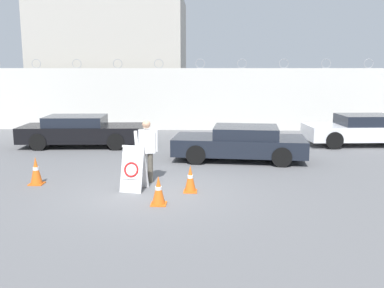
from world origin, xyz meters
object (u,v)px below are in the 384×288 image
object	(u,v)px
security_guard	(147,148)
parked_car_far_side	(361,130)
parked_car_front_coupe	(81,131)
traffic_cone_near	(159,191)
traffic_cone_mid	(36,171)
parked_car_rear_sedan	(240,143)
traffic_cone_far	(190,179)
barricade_sign	(134,168)

from	to	relation	value
security_guard	parked_car_far_side	xyz separation A→B (m)	(7.92, 6.11, -0.33)
parked_car_far_side	parked_car_front_coupe	bearing A→B (deg)	-0.78
traffic_cone_near	parked_car_far_side	xyz separation A→B (m)	(7.39, 8.03, 0.30)
security_guard	traffic_cone_near	xyz separation A→B (m)	(0.53, -1.92, -0.63)
security_guard	traffic_cone_mid	world-z (taller)	security_guard
parked_car_rear_sedan	traffic_cone_far	bearing A→B (deg)	73.70
barricade_sign	parked_car_far_side	xyz separation A→B (m)	(8.16, 6.87, 0.05)
security_guard	parked_car_rear_sedan	world-z (taller)	security_guard
barricade_sign	traffic_cone_mid	world-z (taller)	barricade_sign
security_guard	parked_car_front_coupe	distance (m)	6.44
parked_car_far_side	security_guard	bearing A→B (deg)	33.48
traffic_cone_mid	traffic_cone_far	size ratio (longest dim) A/B	1.09
barricade_sign	security_guard	size ratio (longest dim) A/B	0.68
traffic_cone_near	parked_car_far_side	world-z (taller)	parked_car_far_side
traffic_cone_mid	traffic_cone_far	xyz separation A→B (m)	(4.22, -0.57, -0.03)
barricade_sign	parked_car_far_side	world-z (taller)	parked_car_far_side
traffic_cone_far	security_guard	bearing A→B (deg)	145.09
parked_car_front_coupe	parked_car_rear_sedan	distance (m)	6.67
parked_car_front_coupe	parked_car_rear_sedan	bearing A→B (deg)	-24.24
barricade_sign	traffic_cone_near	size ratio (longest dim) A/B	1.71
security_guard	parked_car_front_coupe	bearing A→B (deg)	-76.05
traffic_cone_near	traffic_cone_far	xyz separation A→B (m)	(0.69, 1.06, 0.01)
traffic_cone_near	parked_car_front_coupe	size ratio (longest dim) A/B	0.14
parked_car_rear_sedan	parked_car_far_side	xyz separation A→B (m)	(5.13, 3.05, 0.04)
barricade_sign	parked_car_far_side	size ratio (longest dim) A/B	0.26
traffic_cone_far	parked_car_far_side	bearing A→B (deg)	46.14
traffic_cone_far	parked_car_front_coupe	bearing A→B (deg)	126.53
traffic_cone_far	parked_car_far_side	xyz separation A→B (m)	(6.70, 6.97, 0.29)
security_guard	parked_car_front_coupe	world-z (taller)	security_guard
security_guard	traffic_cone_far	bearing A→B (deg)	126.75
parked_car_front_coupe	security_guard	bearing A→B (deg)	-61.09
parked_car_rear_sedan	barricade_sign	bearing A→B (deg)	57.11
security_guard	traffic_cone_near	world-z (taller)	security_guard
parked_car_front_coupe	parked_car_far_side	distance (m)	11.38
traffic_cone_mid	parked_car_front_coupe	distance (m)	5.75
barricade_sign	parked_car_front_coupe	distance (m)	6.98
barricade_sign	parked_car_front_coupe	xyz separation A→B (m)	(-3.20, 6.20, 0.05)
barricade_sign	parked_car_rear_sedan	size ratio (longest dim) A/B	0.25
traffic_cone_near	parked_car_far_side	distance (m)	10.92
traffic_cone_near	barricade_sign	bearing A→B (deg)	123.71
security_guard	traffic_cone_far	xyz separation A→B (m)	(1.23, -0.86, -0.62)
traffic_cone_near	traffic_cone_far	bearing A→B (deg)	56.85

